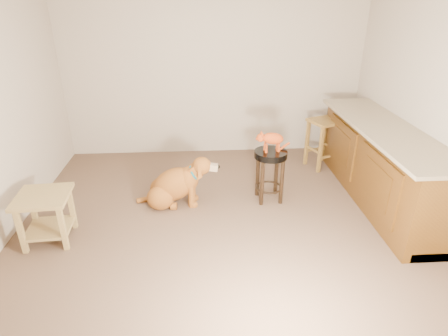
{
  "coord_description": "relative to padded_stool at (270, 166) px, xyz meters",
  "views": [
    {
      "loc": [
        -0.23,
        -3.67,
        2.34
      ],
      "look_at": [
        0.04,
        0.35,
        0.45
      ],
      "focal_mm": 30.0,
      "sensor_mm": 36.0,
      "label": 1
    }
  ],
  "objects": [
    {
      "name": "floor",
      "position": [
        -0.6,
        -0.37,
        -0.46
      ],
      "size": [
        4.5,
        4.0,
        0.01
      ],
      "primitive_type": "cube",
      "color": "brown",
      "rests_on": "ground"
    },
    {
      "name": "room_shell",
      "position": [
        -0.6,
        -0.37,
        1.22
      ],
      "size": [
        4.54,
        4.04,
        2.62
      ],
      "color": "#B3A290",
      "rests_on": "ground"
    },
    {
      "name": "golden_retriever",
      "position": [
        -1.15,
        -0.03,
        -0.21
      ],
      "size": [
        1.03,
        0.52,
        0.65
      ],
      "rotation": [
        0.0,
        0.0,
        -0.06
      ],
      "color": "brown",
      "rests_on": "ground"
    },
    {
      "name": "wood_stool",
      "position": [
        0.94,
        0.92,
        -0.09
      ],
      "size": [
        0.5,
        0.5,
        0.71
      ],
      "rotation": [
        0.0,
        0.0,
        0.39
      ],
      "color": "brown",
      "rests_on": "ground"
    },
    {
      "name": "padded_stool",
      "position": [
        0.0,
        0.0,
        0.0
      ],
      "size": [
        0.39,
        0.39,
        0.65
      ],
      "rotation": [
        0.0,
        0.0,
        0.08
      ],
      "color": "black",
      "rests_on": "ground"
    },
    {
      "name": "cabinet_run",
      "position": [
        1.35,
        -0.07,
        -0.02
      ],
      "size": [
        0.7,
        2.56,
        0.94
      ],
      "color": "#50300E",
      "rests_on": "ground"
    },
    {
      "name": "side_table",
      "position": [
        -2.41,
        -0.69,
        -0.11
      ],
      "size": [
        0.54,
        0.54,
        0.53
      ],
      "rotation": [
        0.0,
        0.0,
        0.07
      ],
      "color": "#9B7E48",
      "rests_on": "ground"
    },
    {
      "name": "tabby_kitten",
      "position": [
        -0.01,
        0.0,
        0.34
      ],
      "size": [
        0.44,
        0.19,
        0.28
      ],
      "rotation": [
        0.0,
        0.0,
        0.08
      ],
      "color": "#9B350F",
      "rests_on": "padded_stool"
    }
  ]
}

